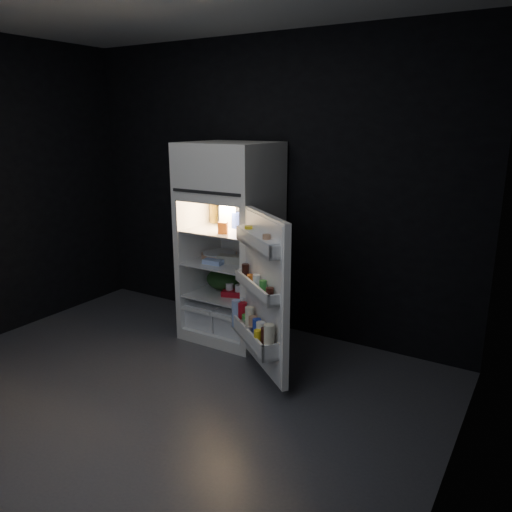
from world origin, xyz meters
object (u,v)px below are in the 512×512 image
Objects in this scene: milk_jug at (229,213)px; yogurt_tray at (235,293)px; fridge_door at (262,297)px; egg_carton at (232,259)px; refrigerator at (232,235)px.

yogurt_tray is at bearing -64.91° from milk_jug.
yogurt_tray is (-0.58, 0.50, -0.23)m from fridge_door.
fridge_door reaches higher than milk_jug.
fridge_door is 4.64× the size of egg_carton.
refrigerator is at bearing -60.37° from milk_jug.
yogurt_tray is at bearing -46.85° from refrigerator.
milk_jug is 0.73m from yogurt_tray.
fridge_door is 0.80m from yogurt_tray.
refrigerator is 1.46× the size of fridge_door.
yogurt_tray is (0.10, -0.10, -0.50)m from refrigerator.
refrigerator is 0.20m from milk_jug.
egg_carton is 1.12× the size of yogurt_tray.
refrigerator is 7.60× the size of yogurt_tray.
milk_jug reaches higher than egg_carton.
refrigerator is 0.22m from egg_carton.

